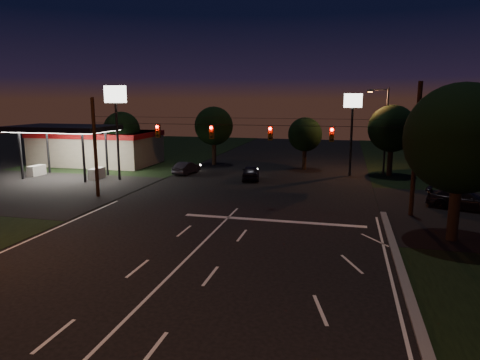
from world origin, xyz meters
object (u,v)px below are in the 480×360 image
(utility_pole_right, at_px, (410,216))
(car_cross, at_px, (464,200))
(tree_right_near, at_px, (461,140))
(car_oncoming_a, at_px, (251,173))
(car_oncoming_b, at_px, (187,168))

(utility_pole_right, xyz_separation_m, car_cross, (3.94, 2.67, 0.73))
(tree_right_near, xyz_separation_m, car_oncoming_a, (-15.04, 15.19, -4.97))
(utility_pole_right, xyz_separation_m, tree_right_near, (1.53, -4.83, 5.68))
(utility_pole_right, height_order, car_cross, utility_pole_right)
(car_oncoming_a, bearing_deg, car_oncoming_b, -22.98)
(car_oncoming_a, xyz_separation_m, car_cross, (17.46, -7.69, 0.03))
(utility_pole_right, relative_size, car_oncoming_b, 2.30)
(utility_pole_right, xyz_separation_m, car_oncoming_b, (-20.87, 11.94, 0.65))
(car_oncoming_b, distance_m, car_cross, 26.49)
(car_oncoming_a, distance_m, car_oncoming_b, 7.52)
(utility_pole_right, bearing_deg, car_oncoming_b, 150.21)
(tree_right_near, bearing_deg, utility_pole_right, 107.53)
(tree_right_near, xyz_separation_m, car_oncoming_b, (-22.39, 16.78, -5.03))
(tree_right_near, relative_size, car_oncoming_a, 2.11)
(utility_pole_right, distance_m, tree_right_near, 7.61)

